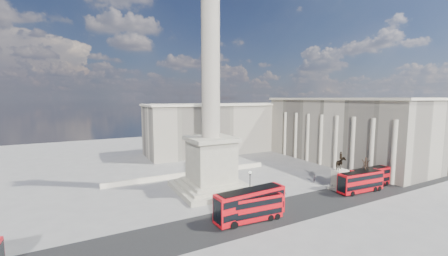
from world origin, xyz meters
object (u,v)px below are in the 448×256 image
pedestrian_walking (314,179)px  nelsons_column (211,126)px  red_bus_a (252,208)px  victorian_lamp (250,184)px  red_bus_c (361,181)px  pedestrian_crossing (284,194)px  pedestrian_standing (333,185)px  red_bus_d (370,177)px  red_bus_b (251,204)px  equestrian_statue (340,176)px

pedestrian_walking → nelsons_column: bearing=167.9°
red_bus_a → victorian_lamp: (3.83, 6.38, 1.31)m
nelsons_column → pedestrian_walking: nelsons_column is taller
red_bus_c → pedestrian_crossing: 16.30m
pedestrian_standing → pedestrian_crossing: size_ratio=1.12×
red_bus_d → pedestrian_standing: bearing=164.2°
nelsons_column → pedestrian_walking: (22.10, -6.35, -12.04)m
red_bus_b → pedestrian_walking: size_ratio=6.76×
red_bus_a → pedestrian_walking: 24.83m
nelsons_column → equestrian_statue: nelsons_column is taller
equestrian_statue → pedestrian_walking: 6.11m
red_bus_d → red_bus_a: bearing=-175.0°
victorian_lamp → pedestrian_walking: 19.47m
pedestrian_standing → nelsons_column: bearing=-38.5°
victorian_lamp → pedestrian_standing: victorian_lamp is taller
equestrian_statue → pedestrian_standing: 2.19m
red_bus_a → pedestrian_crossing: 11.87m
red_bus_a → pedestrian_walking: bearing=27.0°
pedestrian_walking → victorian_lamp: bearing=-166.5°
victorian_lamp → equestrian_statue: (20.07, -2.52, -0.70)m
red_bus_c → equestrian_statue: (-2.35, 3.04, 0.54)m
nelsons_column → equestrian_statue: 28.03m
equestrian_statue → pedestrian_walking: (-1.03, 5.74, -1.82)m
victorian_lamp → pedestrian_walking: size_ratio=3.30×
red_bus_c → pedestrian_standing: bearing=138.1°
pedestrian_crossing → equestrian_statue: bearing=-116.3°
victorian_lamp → equestrian_statue: equestrian_statue is taller
victorian_lamp → red_bus_a: bearing=-121.0°
red_bus_a → victorian_lamp: victorian_lamp is taller
nelsons_column → red_bus_a: (-0.77, -15.95, -10.83)m
pedestrian_walking → equestrian_statue: bearing=-75.9°
nelsons_column → equestrian_statue: (23.13, -12.09, -10.23)m
red_bus_b → equestrian_statue: 23.89m
nelsons_column → pedestrian_crossing: nelsons_column is taller
nelsons_column → victorian_lamp: nelsons_column is taller
red_bus_b → victorian_lamp: 6.84m
red_bus_b → pedestrian_crossing: size_ratio=7.18×
red_bus_d → victorian_lamp: 27.39m
red_bus_c → victorian_lamp: victorian_lamp is taller
nelsons_column → red_bus_c: 31.52m
equestrian_statue → victorian_lamp: bearing=172.9°
red_bus_b → red_bus_c: red_bus_b is taller
victorian_lamp → equestrian_statue: bearing=-7.1°
red_bus_b → pedestrian_crossing: 11.45m
red_bus_d → red_bus_c: bearing=-164.8°
red_bus_d → pedestrian_standing: size_ratio=5.40×
red_bus_b → equestrian_statue: size_ratio=1.51×
red_bus_b → red_bus_d: red_bus_b is taller
red_bus_c → equestrian_statue: size_ratio=1.31×
pedestrian_standing → red_bus_d: bearing=151.9°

